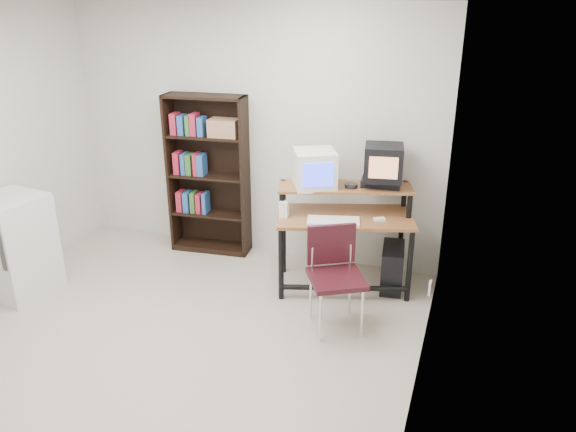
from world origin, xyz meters
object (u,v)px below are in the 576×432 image
(pc_tower, at_px, (392,267))
(mini_fridge, at_px, (15,246))
(computer_desk, at_px, (345,219))
(crt_tv, at_px, (383,163))
(bookshelf, at_px, (209,173))
(school_chair, at_px, (335,267))
(crt_monitor, at_px, (315,169))

(pc_tower, relative_size, mini_fridge, 0.47)
(computer_desk, relative_size, crt_tv, 3.46)
(crt_tv, bearing_deg, mini_fridge, -167.12)
(pc_tower, bearing_deg, bookshelf, 166.14)
(crt_tv, height_order, school_chair, crt_tv)
(crt_tv, bearing_deg, crt_monitor, -172.69)
(computer_desk, height_order, bookshelf, bookshelf)
(crt_tv, bearing_deg, bookshelf, 165.44)
(computer_desk, distance_m, crt_tv, 0.63)
(pc_tower, bearing_deg, crt_tv, 144.84)
(bookshelf, bearing_deg, school_chair, -37.68)
(computer_desk, distance_m, crt_monitor, 0.54)
(pc_tower, distance_m, school_chair, 0.94)
(school_chair, bearing_deg, pc_tower, 35.66)
(crt_tv, distance_m, school_chair, 1.14)
(crt_tv, xyz_separation_m, pc_tower, (0.16, -0.09, -1.00))
(crt_monitor, relative_size, pc_tower, 1.09)
(crt_monitor, height_order, school_chair, crt_monitor)
(crt_monitor, relative_size, bookshelf, 0.29)
(computer_desk, relative_size, crt_monitor, 2.79)
(pc_tower, relative_size, school_chair, 0.52)
(computer_desk, bearing_deg, pc_tower, -3.98)
(crt_monitor, distance_m, crt_tv, 0.63)
(computer_desk, height_order, pc_tower, computer_desk)
(school_chair, bearing_deg, bookshelf, 118.31)
(computer_desk, relative_size, mini_fridge, 1.45)
(bookshelf, relative_size, mini_fridge, 1.79)
(computer_desk, xyz_separation_m, crt_tv, (0.30, 0.20, 0.52))
(crt_tv, height_order, bookshelf, bookshelf)
(school_chair, distance_m, bookshelf, 1.99)
(mini_fridge, bearing_deg, bookshelf, 58.04)
(pc_tower, bearing_deg, crt_monitor, -179.80)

